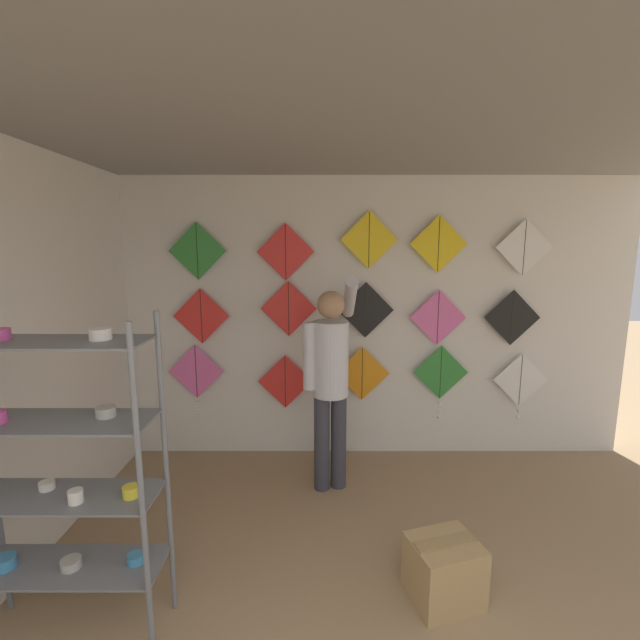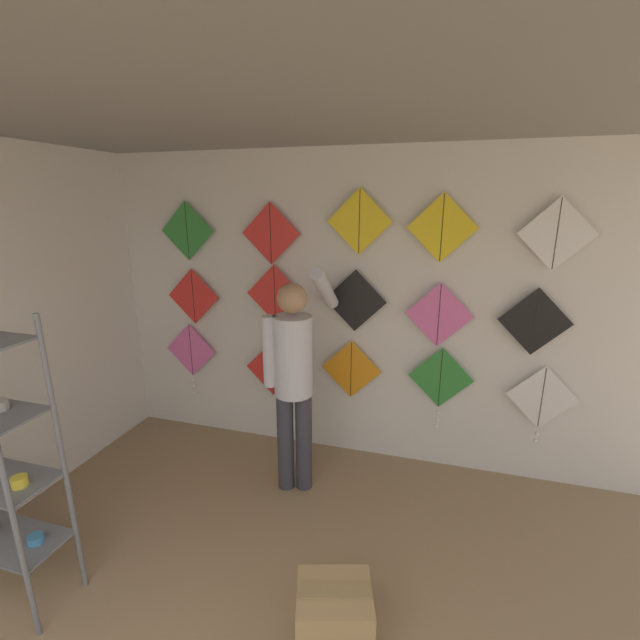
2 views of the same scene
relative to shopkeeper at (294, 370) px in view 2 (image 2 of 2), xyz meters
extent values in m
cube|color=silver|center=(0.30, 0.70, 0.34)|extent=(5.42, 0.06, 2.80)
cube|color=gray|center=(0.30, -1.26, 1.76)|extent=(5.42, 4.67, 0.04)
cylinder|color=slate|center=(-0.96, -1.65, -0.17)|extent=(0.03, 0.03, 1.79)
cylinder|color=slate|center=(-0.96, -1.32, -0.17)|extent=(0.03, 0.03, 1.79)
cylinder|color=#3F8CBF|center=(-1.10, -1.46, -0.62)|extent=(0.09, 0.09, 0.05)
cylinder|color=yellow|center=(-1.08, -1.49, -0.20)|extent=(0.08, 0.08, 0.06)
cylinder|color=#383842|center=(-0.07, -0.03, -0.63)|extent=(0.14, 0.14, 0.86)
cylinder|color=#383842|center=(0.07, 0.01, -0.63)|extent=(0.14, 0.14, 0.86)
cylinder|color=silver|center=(0.00, -0.01, 0.13)|extent=(0.31, 0.31, 0.65)
sphere|color=tan|center=(0.00, -0.01, 0.59)|extent=(0.23, 0.23, 0.23)
cylinder|color=silver|center=(-0.18, -0.06, 0.16)|extent=(0.11, 0.11, 0.57)
cylinder|color=silver|center=(0.18, 0.27, 0.61)|extent=(0.11, 0.53, 0.42)
cube|color=tan|center=(0.66, -1.25, -0.87)|extent=(0.48, 0.44, 0.38)
cube|color=#A08052|center=(0.66, -1.25, -0.68)|extent=(0.39, 0.20, 0.01)
cube|color=pink|center=(-1.34, 0.61, -0.17)|extent=(0.55, 0.01, 0.55)
cylinder|color=black|center=(-1.34, 0.61, -0.17)|extent=(0.01, 0.01, 0.53)
sphere|color=white|center=(-1.34, 0.60, -0.50)|extent=(0.04, 0.04, 0.04)
sphere|color=white|center=(-1.34, 0.60, -0.57)|extent=(0.04, 0.04, 0.04)
sphere|color=white|center=(-1.34, 0.60, -0.64)|extent=(0.04, 0.04, 0.04)
cube|color=red|center=(-0.44, 0.61, -0.28)|extent=(0.55, 0.01, 0.55)
cylinder|color=black|center=(-0.44, 0.61, -0.28)|extent=(0.01, 0.01, 0.53)
cube|color=orange|center=(0.33, 0.61, -0.19)|extent=(0.55, 0.01, 0.55)
cylinder|color=black|center=(0.33, 0.61, -0.19)|extent=(0.01, 0.01, 0.53)
cube|color=#338C38|center=(1.13, 0.61, -0.18)|extent=(0.55, 0.01, 0.55)
cylinder|color=black|center=(1.13, 0.61, -0.18)|extent=(0.01, 0.01, 0.53)
sphere|color=white|center=(1.13, 0.60, -0.51)|extent=(0.04, 0.04, 0.04)
sphere|color=white|center=(1.13, 0.60, -0.58)|extent=(0.04, 0.04, 0.04)
sphere|color=white|center=(1.13, 0.60, -0.65)|extent=(0.04, 0.04, 0.04)
cube|color=white|center=(1.94, 0.61, -0.26)|extent=(0.55, 0.01, 0.55)
cylinder|color=black|center=(1.94, 0.61, -0.26)|extent=(0.01, 0.01, 0.53)
sphere|color=white|center=(1.94, 0.60, -0.59)|extent=(0.04, 0.04, 0.04)
sphere|color=white|center=(1.94, 0.60, -0.66)|extent=(0.04, 0.04, 0.04)
cube|color=red|center=(-1.26, 0.61, 0.39)|extent=(0.55, 0.01, 0.55)
cylinder|color=black|center=(-1.26, 0.61, 0.39)|extent=(0.01, 0.01, 0.53)
cube|color=red|center=(-0.40, 0.61, 0.47)|extent=(0.55, 0.01, 0.55)
cylinder|color=black|center=(-0.40, 0.61, 0.47)|extent=(0.01, 0.01, 0.53)
cube|color=black|center=(0.36, 0.61, 0.45)|extent=(0.55, 0.01, 0.55)
cylinder|color=black|center=(0.36, 0.61, 0.45)|extent=(0.01, 0.01, 0.53)
cube|color=pink|center=(1.07, 0.61, 0.38)|extent=(0.55, 0.01, 0.55)
cylinder|color=black|center=(1.07, 0.61, 0.38)|extent=(0.01, 0.01, 0.53)
cube|color=black|center=(1.81, 0.61, 0.38)|extent=(0.55, 0.01, 0.55)
cylinder|color=black|center=(1.81, 0.61, 0.38)|extent=(0.01, 0.01, 0.53)
cube|color=#338C38|center=(-1.27, 0.61, 1.03)|extent=(0.55, 0.01, 0.55)
cylinder|color=black|center=(-1.27, 0.61, 1.03)|extent=(0.01, 0.01, 0.53)
cube|color=red|center=(-0.42, 0.61, 1.02)|extent=(0.55, 0.01, 0.55)
cylinder|color=black|center=(-0.42, 0.61, 1.02)|extent=(0.01, 0.01, 0.53)
cube|color=yellow|center=(0.38, 0.61, 1.13)|extent=(0.55, 0.01, 0.55)
cylinder|color=black|center=(0.38, 0.61, 1.13)|extent=(0.01, 0.01, 0.53)
cube|color=yellow|center=(1.05, 0.61, 1.09)|extent=(0.55, 0.01, 0.55)
cylinder|color=black|center=(1.05, 0.61, 1.09)|extent=(0.01, 0.01, 0.53)
cube|color=white|center=(1.87, 0.61, 1.06)|extent=(0.55, 0.01, 0.55)
cylinder|color=black|center=(1.87, 0.61, 1.06)|extent=(0.01, 0.01, 0.53)
camera|label=1|loc=(-0.09, -3.54, 1.06)|focal=24.00mm
camera|label=2|loc=(1.09, -2.98, 1.29)|focal=24.00mm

